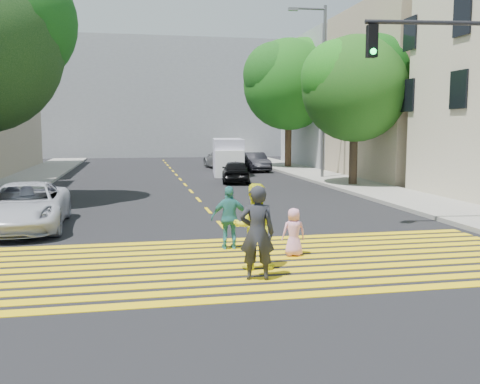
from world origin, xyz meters
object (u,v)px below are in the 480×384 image
object	(u,v)px
tree_right_near	(356,83)
pedestrian_woman	(254,226)
pedestrian_child	(294,232)
white_van	(228,158)
tree_right_far	(290,80)
dark_car_near	(236,171)
pedestrian_extra	(230,218)
silver_car	(223,159)
white_sedan	(25,206)
traffic_signal	(468,89)
pedestrian_man	(257,233)
dark_car_parked	(255,162)

from	to	relation	value
tree_right_near	pedestrian_woman	distance (m)	17.40
pedestrian_child	white_van	size ratio (longest dim) A/B	0.23
tree_right_far	tree_right_near	bearing A→B (deg)	-91.09
dark_car_near	tree_right_far	bearing A→B (deg)	-113.23
pedestrian_extra	silver_car	bearing A→B (deg)	-94.91
white_sedan	pedestrian_extra	bearing A→B (deg)	-36.46
silver_car	white_van	distance (m)	5.06
pedestrian_woman	dark_car_near	xyz separation A→B (m)	(2.97, 17.79, -0.31)
tree_right_near	pedestrian_extra	size ratio (longest dim) A/B	4.87
traffic_signal	white_sedan	bearing A→B (deg)	174.93
pedestrian_woman	silver_car	distance (m)	28.01
pedestrian_child	silver_car	distance (m)	26.95
pedestrian_man	tree_right_far	bearing A→B (deg)	-94.85
white_van	traffic_signal	bearing A→B (deg)	-72.51
tree_right_far	white_sedan	distance (m)	26.43
pedestrian_woman	traffic_signal	size ratio (longest dim) A/B	0.29
dark_car_near	white_van	distance (m)	4.97
pedestrian_woman	pedestrian_child	xyz separation A→B (m)	(1.17, 0.93, -0.35)
tree_right_far	dark_car_near	world-z (taller)	tree_right_far
silver_car	pedestrian_woman	bearing A→B (deg)	75.61
white_sedan	dark_car_parked	xyz separation A→B (m)	(11.42, 19.26, -0.04)
tree_right_near	dark_car_near	distance (m)	7.90
pedestrian_child	dark_car_parked	distance (m)	24.50
silver_car	traffic_signal	bearing A→B (deg)	90.78
tree_right_near	pedestrian_man	size ratio (longest dim) A/B	4.05
pedestrian_man	silver_car	size ratio (longest dim) A/B	0.38
dark_car_near	white_sedan	bearing A→B (deg)	62.83
silver_car	white_van	xyz separation A→B (m)	(-0.49, -5.02, 0.37)
tree_right_near	dark_car_parked	size ratio (longest dim) A/B	1.97
tree_right_near	pedestrian_child	world-z (taller)	tree_right_near
tree_right_near	white_sedan	xyz separation A→B (m)	(-14.24, -8.80, -4.54)
dark_car_near	silver_car	world-z (taller)	silver_car
tree_right_near	white_van	size ratio (longest dim) A/B	1.53
tree_right_near	pedestrian_extra	bearing A→B (deg)	-124.61
silver_car	white_sedan	bearing A→B (deg)	59.99
dark_car_near	pedestrian_extra	bearing A→B (deg)	87.38
white_sedan	silver_car	distance (m)	24.00
dark_car_parked	traffic_signal	bearing A→B (deg)	-89.01
tree_right_far	pedestrian_child	distance (m)	27.87
white_sedan	traffic_signal	bearing A→B (deg)	-13.80
traffic_signal	silver_car	bearing A→B (deg)	103.98
white_sedan	white_van	xyz separation A→B (m)	(9.13, 16.97, 0.40)
white_van	tree_right_near	bearing A→B (deg)	-50.86
pedestrian_child	pedestrian_extra	xyz separation A→B (m)	(-1.35, 1.01, 0.22)
tree_right_far	traffic_signal	bearing A→B (deg)	-94.18
dark_car_parked	traffic_signal	size ratio (longest dim) A/B	0.61
tree_right_far	white_van	distance (m)	8.76
pedestrian_man	dark_car_parked	distance (m)	26.49
pedestrian_child	pedestrian_extra	bearing A→B (deg)	-36.40
tree_right_near	pedestrian_man	bearing A→B (deg)	-119.34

